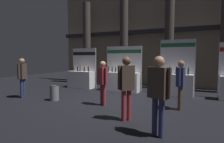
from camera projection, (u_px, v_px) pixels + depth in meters
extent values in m
plane|color=black|center=(116.00, 102.00, 7.27)|extent=(24.85, 24.85, 0.00)
cube|color=gray|center=(149.00, 37.00, 11.60)|extent=(12.42, 0.25, 6.02)
cube|color=#2D2D33|center=(148.00, 31.00, 11.30)|extent=(12.42, 0.20, 0.24)
cylinder|color=#423D38|center=(87.00, 43.00, 12.49)|extent=(0.50, 0.50, 5.34)
cylinder|color=#423D38|center=(124.00, 42.00, 11.34)|extent=(0.50, 0.50, 5.34)
cylinder|color=#423D38|center=(169.00, 40.00, 10.19)|extent=(0.50, 0.50, 5.34)
cube|color=white|center=(81.00, 80.00, 10.65)|extent=(1.50, 0.60, 0.95)
cube|color=white|center=(84.00, 68.00, 10.91)|extent=(1.58, 0.04, 2.26)
cube|color=black|center=(84.00, 54.00, 10.82)|extent=(1.53, 0.01, 0.18)
cylinder|color=#472D14|center=(74.00, 69.00, 10.89)|extent=(0.07, 0.07, 0.22)
cylinder|color=#472D14|center=(74.00, 66.00, 10.88)|extent=(0.03, 0.03, 0.06)
cylinder|color=gold|center=(74.00, 66.00, 10.88)|extent=(0.03, 0.03, 0.02)
cylinder|color=black|center=(78.00, 69.00, 10.79)|extent=(0.07, 0.07, 0.24)
cylinder|color=black|center=(78.00, 66.00, 10.77)|extent=(0.03, 0.03, 0.08)
cylinder|color=red|center=(78.00, 65.00, 10.77)|extent=(0.03, 0.03, 0.02)
cylinder|color=#472D14|center=(80.00, 69.00, 10.56)|extent=(0.06, 0.06, 0.28)
cylinder|color=#472D14|center=(80.00, 66.00, 10.55)|extent=(0.03, 0.03, 0.07)
cylinder|color=black|center=(80.00, 65.00, 10.54)|extent=(0.03, 0.03, 0.02)
cylinder|color=black|center=(84.00, 69.00, 10.46)|extent=(0.07, 0.07, 0.23)
cylinder|color=black|center=(84.00, 67.00, 10.45)|extent=(0.03, 0.03, 0.07)
cylinder|color=black|center=(84.00, 66.00, 10.44)|extent=(0.03, 0.03, 0.02)
cylinder|color=black|center=(88.00, 69.00, 10.33)|extent=(0.07, 0.07, 0.24)
cylinder|color=black|center=(88.00, 67.00, 10.32)|extent=(0.03, 0.03, 0.09)
cylinder|color=gold|center=(88.00, 66.00, 10.31)|extent=(0.03, 0.03, 0.02)
cube|color=white|center=(121.00, 82.00, 9.57)|extent=(1.86, 0.60, 0.97)
cube|color=white|center=(124.00, 68.00, 9.83)|extent=(1.96, 0.04, 2.32)
cube|color=#1E6638|center=(124.00, 52.00, 9.74)|extent=(1.90, 0.01, 0.18)
cylinder|color=#19381E|center=(108.00, 70.00, 9.87)|extent=(0.07, 0.07, 0.23)
cylinder|color=#19381E|center=(108.00, 67.00, 9.85)|extent=(0.03, 0.03, 0.09)
cylinder|color=black|center=(108.00, 66.00, 9.85)|extent=(0.03, 0.03, 0.02)
cylinder|color=black|center=(112.00, 70.00, 9.80)|extent=(0.06, 0.06, 0.22)
cylinder|color=black|center=(112.00, 67.00, 9.79)|extent=(0.03, 0.03, 0.08)
cylinder|color=red|center=(112.00, 66.00, 9.78)|extent=(0.03, 0.03, 0.02)
cylinder|color=#19381E|center=(115.00, 70.00, 9.67)|extent=(0.07, 0.07, 0.24)
cylinder|color=#19381E|center=(115.00, 67.00, 9.66)|extent=(0.03, 0.03, 0.08)
cylinder|color=gold|center=(115.00, 66.00, 9.65)|extent=(0.03, 0.03, 0.02)
cylinder|color=#19381E|center=(120.00, 70.00, 9.59)|extent=(0.07, 0.07, 0.24)
cylinder|color=#19381E|center=(120.00, 67.00, 9.58)|extent=(0.03, 0.03, 0.08)
cylinder|color=red|center=(120.00, 66.00, 9.58)|extent=(0.03, 0.03, 0.02)
cylinder|color=black|center=(123.00, 70.00, 9.40)|extent=(0.07, 0.07, 0.27)
cylinder|color=black|center=(123.00, 66.00, 9.38)|extent=(0.03, 0.03, 0.08)
cylinder|color=black|center=(123.00, 66.00, 9.38)|extent=(0.03, 0.03, 0.02)
cylinder|color=black|center=(127.00, 70.00, 9.33)|extent=(0.07, 0.07, 0.26)
cylinder|color=black|center=(127.00, 67.00, 9.32)|extent=(0.03, 0.03, 0.09)
cylinder|color=black|center=(127.00, 66.00, 9.31)|extent=(0.03, 0.03, 0.02)
cylinder|color=#472D14|center=(130.00, 70.00, 9.24)|extent=(0.07, 0.07, 0.25)
cylinder|color=#472D14|center=(131.00, 67.00, 9.23)|extent=(0.03, 0.03, 0.07)
cylinder|color=black|center=(131.00, 66.00, 9.22)|extent=(0.03, 0.03, 0.02)
cylinder|color=#19381E|center=(135.00, 71.00, 9.14)|extent=(0.07, 0.07, 0.22)
cylinder|color=#19381E|center=(135.00, 68.00, 9.13)|extent=(0.03, 0.03, 0.08)
cylinder|color=red|center=(135.00, 67.00, 9.13)|extent=(0.03, 0.03, 0.02)
cube|color=white|center=(176.00, 85.00, 8.42)|extent=(1.47, 0.60, 0.99)
cube|color=white|center=(177.00, 67.00, 8.67)|extent=(1.55, 0.04, 2.56)
cube|color=#1E6638|center=(178.00, 45.00, 8.57)|extent=(1.50, 0.01, 0.18)
cylinder|color=black|center=(164.00, 71.00, 8.56)|extent=(0.07, 0.07, 0.24)
cylinder|color=black|center=(164.00, 68.00, 8.55)|extent=(0.03, 0.03, 0.07)
cylinder|color=black|center=(164.00, 67.00, 8.55)|extent=(0.03, 0.03, 0.02)
cylinder|color=black|center=(170.00, 71.00, 8.48)|extent=(0.07, 0.07, 0.28)
cylinder|color=black|center=(170.00, 67.00, 8.46)|extent=(0.03, 0.03, 0.07)
cylinder|color=gold|center=(170.00, 66.00, 8.46)|extent=(0.03, 0.03, 0.02)
cylinder|color=#19381E|center=(176.00, 71.00, 8.29)|extent=(0.07, 0.07, 0.26)
cylinder|color=#19381E|center=(176.00, 68.00, 8.28)|extent=(0.03, 0.03, 0.07)
cylinder|color=black|center=(176.00, 67.00, 8.27)|extent=(0.03, 0.03, 0.02)
cylinder|color=black|center=(182.00, 72.00, 8.20)|extent=(0.07, 0.07, 0.24)
cylinder|color=black|center=(182.00, 68.00, 8.19)|extent=(0.03, 0.03, 0.08)
cylinder|color=gold|center=(182.00, 67.00, 8.19)|extent=(0.03, 0.03, 0.02)
cylinder|color=#19381E|center=(188.00, 72.00, 8.13)|extent=(0.07, 0.07, 0.26)
cylinder|color=#19381E|center=(188.00, 68.00, 8.12)|extent=(0.03, 0.03, 0.07)
cylinder|color=black|center=(188.00, 67.00, 8.12)|extent=(0.03, 0.03, 0.02)
cylinder|color=slate|center=(54.00, 93.00, 7.56)|extent=(0.36, 0.36, 0.59)
torus|color=black|center=(54.00, 86.00, 7.53)|extent=(0.35, 0.35, 0.02)
cylinder|color=maroon|center=(129.00, 105.00, 5.16)|extent=(0.12, 0.12, 0.85)
cylinder|color=maroon|center=(124.00, 106.00, 5.10)|extent=(0.12, 0.12, 0.85)
cube|color=#47382D|center=(126.00, 78.00, 5.07)|extent=(0.39, 0.40, 0.67)
sphere|color=brown|center=(127.00, 61.00, 5.04)|extent=(0.23, 0.23, 0.23)
cylinder|color=#47382D|center=(134.00, 77.00, 5.15)|extent=(0.08, 0.08, 0.64)
cylinder|color=#47382D|center=(119.00, 78.00, 5.00)|extent=(0.08, 0.08, 0.64)
cylinder|color=navy|center=(22.00, 89.00, 7.98)|extent=(0.12, 0.12, 0.82)
cylinder|color=navy|center=(24.00, 88.00, 8.13)|extent=(0.12, 0.12, 0.82)
cube|color=#47382D|center=(22.00, 71.00, 8.00)|extent=(0.31, 0.38, 0.65)
sphere|color=tan|center=(22.00, 61.00, 7.96)|extent=(0.23, 0.23, 0.23)
cylinder|color=#47382D|center=(19.00, 71.00, 7.79)|extent=(0.08, 0.08, 0.62)
cylinder|color=#47382D|center=(25.00, 71.00, 8.20)|extent=(0.08, 0.08, 0.62)
cylinder|color=#47382D|center=(180.00, 98.00, 6.13)|extent=(0.12, 0.12, 0.79)
cylinder|color=#47382D|center=(181.00, 98.00, 6.26)|extent=(0.12, 0.12, 0.79)
cube|color=navy|center=(181.00, 77.00, 6.14)|extent=(0.26, 0.40, 0.63)
sphere|color=#8C6647|center=(181.00, 64.00, 6.11)|extent=(0.22, 0.22, 0.22)
cylinder|color=navy|center=(179.00, 77.00, 5.94)|extent=(0.08, 0.08, 0.60)
cylinder|color=navy|center=(182.00, 76.00, 6.34)|extent=(0.08, 0.08, 0.60)
cylinder|color=maroon|center=(104.00, 95.00, 6.72)|extent=(0.12, 0.12, 0.77)
cylinder|color=maroon|center=(102.00, 94.00, 6.84)|extent=(0.12, 0.12, 0.77)
cube|color=maroon|center=(103.00, 76.00, 6.73)|extent=(0.38, 0.35, 0.61)
sphere|color=tan|center=(103.00, 64.00, 6.70)|extent=(0.21, 0.21, 0.21)
cylinder|color=maroon|center=(106.00, 76.00, 6.57)|extent=(0.08, 0.08, 0.58)
cylinder|color=maroon|center=(100.00, 75.00, 6.89)|extent=(0.08, 0.08, 0.58)
cylinder|color=navy|center=(161.00, 118.00, 4.03)|extent=(0.12, 0.12, 0.86)
cylinder|color=navy|center=(155.00, 116.00, 4.17)|extent=(0.12, 0.12, 0.86)
cube|color=#47382D|center=(159.00, 83.00, 4.04)|extent=(0.50, 0.40, 0.68)
sphere|color=tan|center=(159.00, 61.00, 4.01)|extent=(0.24, 0.24, 0.24)
cylinder|color=#47382D|center=(169.00, 83.00, 3.83)|extent=(0.08, 0.08, 0.64)
cylinder|color=#47382D|center=(149.00, 81.00, 4.25)|extent=(0.08, 0.08, 0.64)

